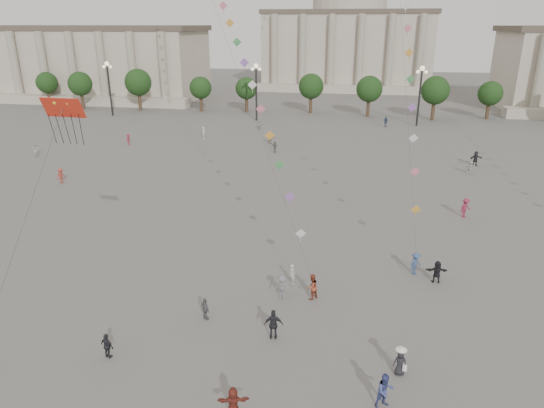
# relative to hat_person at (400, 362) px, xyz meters

# --- Properties ---
(ground) EXTENTS (360.00, 360.00, 0.00)m
(ground) POSITION_rel_hat_person_xyz_m (-7.31, -0.35, -0.80)
(ground) COLOR #54524F
(ground) RESTS_ON ground
(hall_west) EXTENTS (84.00, 26.22, 17.20)m
(hall_west) POSITION_rel_hat_person_xyz_m (-82.31, 93.55, 7.62)
(hall_west) COLOR #ADA191
(hall_west) RESTS_ON ground
(hall_central) EXTENTS (48.30, 34.30, 35.50)m
(hall_central) POSITION_rel_hat_person_xyz_m (-7.31, 128.88, 13.43)
(hall_central) COLOR #ADA191
(hall_central) RESTS_ON ground
(tree_row) EXTENTS (137.12, 5.12, 8.00)m
(tree_row) POSITION_rel_hat_person_xyz_m (-7.31, 77.65, 4.59)
(tree_row) COLOR #372A1B
(tree_row) RESTS_ON ground
(lamp_post_far_west) EXTENTS (2.00, 0.90, 10.65)m
(lamp_post_far_west) POSITION_rel_hat_person_xyz_m (-52.31, 69.65, 6.55)
(lamp_post_far_west) COLOR #262628
(lamp_post_far_west) RESTS_ON ground
(lamp_post_mid_west) EXTENTS (2.00, 0.90, 10.65)m
(lamp_post_mid_west) POSITION_rel_hat_person_xyz_m (-22.31, 69.65, 6.55)
(lamp_post_mid_west) COLOR #262628
(lamp_post_mid_west) RESTS_ON ground
(lamp_post_mid_east) EXTENTS (2.00, 0.90, 10.65)m
(lamp_post_mid_east) POSITION_rel_hat_person_xyz_m (7.69, 69.65, 6.55)
(lamp_post_mid_east) COLOR #262628
(lamp_post_mid_east) RESTS_ON ground
(person_crowd_0) EXTENTS (1.18, 0.92, 1.86)m
(person_crowd_0) POSITION_rel_hat_person_xyz_m (2.02, 67.65, 0.13)
(person_crowd_0) COLOR navy
(person_crowd_0) RESTS_ON ground
(person_crowd_1) EXTENTS (1.09, 1.03, 1.77)m
(person_crowd_1) POSITION_rel_hat_person_xyz_m (-47.47, 37.83, 0.08)
(person_crowd_1) COLOR beige
(person_crowd_1) RESTS_ON ground
(person_crowd_2) EXTENTS (1.11, 1.36, 1.83)m
(person_crowd_2) POSITION_rel_hat_person_xyz_m (-36.79, 27.03, 0.11)
(person_crowd_2) COLOR #993629
(person_crowd_2) RESTS_ON ground
(person_crowd_3) EXTENTS (1.60, 0.62, 1.68)m
(person_crowd_3) POSITION_rel_hat_person_xyz_m (3.30, 10.60, 0.04)
(person_crowd_3) COLOR black
(person_crowd_3) RESTS_ON ground
(person_crowd_4) EXTENTS (1.54, 1.14, 1.61)m
(person_crowd_4) POSITION_rel_hat_person_xyz_m (-20.02, 61.31, 0.00)
(person_crowd_4) COLOR #B3B2AE
(person_crowd_4) RESTS_ON ground
(person_crowd_6) EXTENTS (1.21, 0.80, 1.74)m
(person_crowd_6) POSITION_rel_hat_person_xyz_m (-7.37, 6.46, 0.07)
(person_crowd_6) COLOR slate
(person_crowd_6) RESTS_ON ground
(person_crowd_7) EXTENTS (1.57, 0.65, 1.65)m
(person_crowd_7) POSITION_rel_hat_person_xyz_m (11.19, 39.46, 0.02)
(person_crowd_7) COLOR silver
(person_crowd_7) RESTS_ON ground
(person_crowd_8) EXTENTS (1.42, 1.35, 1.93)m
(person_crowd_8) POSITION_rel_hat_person_xyz_m (7.74, 24.19, 0.16)
(person_crowd_8) COLOR maroon
(person_crowd_8) RESTS_ON ground
(person_crowd_9) EXTENTS (1.88, 1.12, 1.94)m
(person_crowd_9) POSITION_rel_hat_person_xyz_m (12.61, 43.52, 0.17)
(person_crowd_9) COLOR black
(person_crowd_9) RESTS_ON ground
(person_crowd_10) EXTENTS (0.51, 0.74, 1.94)m
(person_crowd_10) POSITION_rel_hat_person_xyz_m (-27.50, 52.58, 0.17)
(person_crowd_10) COLOR silver
(person_crowd_10) RESTS_ON ground
(person_crowd_12) EXTENTS (1.76, 1.28, 1.84)m
(person_crowd_12) POSITION_rel_hat_person_xyz_m (-16.27, 51.13, 0.12)
(person_crowd_12) COLOR slate
(person_crowd_12) RESTS_ON ground
(person_crowd_13) EXTENTS (0.65, 0.65, 1.53)m
(person_crowd_13) POSITION_rel_hat_person_xyz_m (-6.97, 8.60, -0.04)
(person_crowd_13) COLOR #B5B5B1
(person_crowd_13) RESTS_ON ground
(person_crowd_16) EXTENTS (1.03, 0.62, 1.65)m
(person_crowd_16) POSITION_rel_hat_person_xyz_m (-14.62, 45.75, 0.02)
(person_crowd_16) COLOR #57575B
(person_crowd_16) RESTS_ON ground
(person_crowd_17) EXTENTS (0.64, 1.10, 1.69)m
(person_crowd_17) POSITION_rel_hat_person_xyz_m (-37.73, 46.63, 0.04)
(person_crowd_17) COLOR maroon
(person_crowd_17) RESTS_ON ground
(person_crowd_21) EXTENTS (1.13, 1.05, 1.87)m
(person_crowd_21) POSITION_rel_hat_person_xyz_m (-0.89, -2.50, 0.13)
(person_crowd_21) COLOR #37427D
(person_crowd_21) RESTS_ON ground
(tourist_1) EXTENTS (0.98, 0.66, 1.54)m
(tourist_1) POSITION_rel_hat_person_xyz_m (-16.00, -1.43, -0.03)
(tourist_1) COLOR black
(tourist_1) RESTS_ON ground
(tourist_2) EXTENTS (1.60, 0.85, 1.64)m
(tourist_2) POSITION_rel_hat_person_xyz_m (-7.99, -4.43, 0.02)
(tourist_2) COLOR maroon
(tourist_2) RESTS_ON ground
(tourist_3) EXTENTS (0.90, 0.86, 1.51)m
(tourist_3) POSITION_rel_hat_person_xyz_m (-11.74, 3.14, -0.05)
(tourist_3) COLOR #58575B
(tourist_3) RESTS_ON ground
(tourist_4) EXTENTS (1.18, 0.61, 1.93)m
(tourist_4) POSITION_rel_hat_person_xyz_m (-7.15, 1.93, 0.17)
(tourist_4) COLOR #222328
(tourist_4) RESTS_ON ground
(kite_flyer_0) EXTENTS (1.10, 1.13, 1.84)m
(kite_flyer_0) POSITION_rel_hat_person_xyz_m (-5.37, 6.78, 0.12)
(kite_flyer_0) COLOR brown
(kite_flyer_0) RESTS_ON ground
(kite_flyer_1) EXTENTS (1.26, 1.27, 1.76)m
(kite_flyer_1) POSITION_rel_hat_person_xyz_m (1.89, 11.55, 0.08)
(kite_flyer_1) COLOR #344D76
(kite_flyer_1) RESTS_ON ground
(hat_person) EXTENTS (0.78, 0.60, 1.69)m
(hat_person) POSITION_rel_hat_person_xyz_m (0.00, 0.00, 0.00)
(hat_person) COLOR black
(hat_person) RESTS_ON ground
(dragon_kite) EXTENTS (2.23, 4.77, 15.08)m
(dragon_kite) POSITION_rel_hat_person_xyz_m (-17.50, -0.02, 12.14)
(dragon_kite) COLOR #B32313
(dragon_kite) RESTS_ON ground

